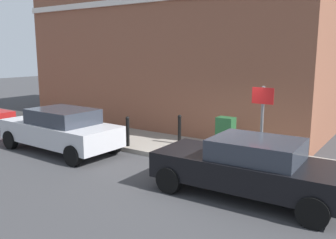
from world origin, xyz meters
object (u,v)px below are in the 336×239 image
Objects in this scene: car_silver at (61,129)px; utility_cabinet at (225,136)px; bollard_far_kerb at (128,130)px; car_black at (249,167)px; bollard_near_cabinet at (180,128)px; street_sign at (262,116)px.

car_silver reaches higher than utility_cabinet.
bollard_far_kerb is (1.40, -1.78, -0.07)m from car_silver.
utility_cabinet is (2.68, 1.89, -0.05)m from car_black.
car_silver is 4.33× the size of bollard_far_kerb.
car_black is at bearing -179.32° from car_silver.
car_black is 6.79m from car_silver.
bollard_near_cabinet is at bearing -137.40° from car_silver.
bollard_far_kerb is at bearing 91.55° from street_sign.
car_silver is 4.33× the size of bollard_near_cabinet.
car_black is 1.93× the size of street_sign.
car_black is 4.27× the size of bollard_near_cabinet.
bollard_far_kerb is (-1.17, 3.12, 0.02)m from utility_cabinet.
car_black is 0.99× the size of car_silver.
car_black is 3.86× the size of utility_cabinet.
car_silver is at bearing 128.24° from bollard_far_kerb.
bollard_near_cabinet is (0.10, 1.82, 0.02)m from utility_cabinet.
bollard_far_kerb is (1.51, 5.01, -0.03)m from car_black.
bollard_far_kerb is 4.77m from street_sign.
street_sign reaches higher than car_silver.
bollard_near_cabinet is (2.78, 3.71, -0.03)m from car_black.
utility_cabinet is (2.57, -4.89, -0.09)m from car_silver.
utility_cabinet is 1.11× the size of bollard_far_kerb.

